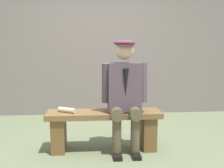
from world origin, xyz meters
The scene contains 5 objects.
ground_plane centered at (0.00, 0.00, 0.00)m, with size 30.00×30.00×0.00m, color #687251.
bench centered at (0.00, 0.00, 0.33)m, with size 1.44×0.37×0.50m.
seated_man centered at (-0.26, 0.04, 0.79)m, with size 0.57×0.52×1.40m.
rolled_magazine centered at (0.46, 0.01, 0.53)m, with size 0.06×0.06×0.23m, color beige.
stadium_wall centered at (0.00, -2.00, 1.27)m, with size 12.00×0.24×2.54m, color gray.
Camera 1 is at (0.16, 3.22, 1.28)m, focal length 41.90 mm.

